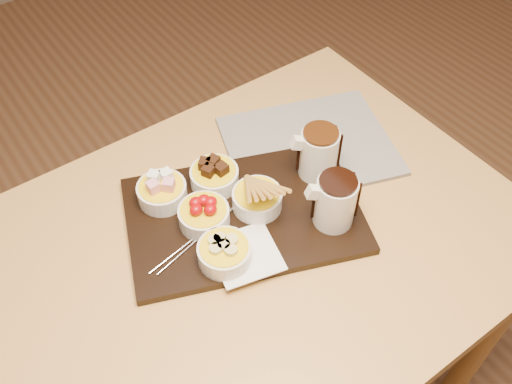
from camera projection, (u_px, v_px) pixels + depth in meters
dining_table at (226, 282)px, 1.16m from camera, size 1.20×0.80×0.75m
serving_board at (244, 215)px, 1.14m from camera, size 0.54×0.45×0.02m
napkin at (246, 254)px, 1.06m from camera, size 0.14×0.14×0.00m
bowl_marshmallows at (162, 193)px, 1.14m from camera, size 0.10×0.10×0.04m
bowl_cake at (215, 177)px, 1.17m from camera, size 0.10×0.10×0.04m
bowl_strawberries at (204, 216)px, 1.10m from camera, size 0.10×0.10×0.04m
bowl_biscotti at (257, 200)px, 1.13m from camera, size 0.10×0.10×0.04m
bowl_bananas at (224, 253)px, 1.05m from camera, size 0.10×0.10×0.04m
pitcher_dark_chocolate at (335, 202)px, 1.08m from camera, size 0.10×0.10×0.11m
pitcher_milk_chocolate at (319, 154)px, 1.16m from camera, size 0.10×0.10×0.11m
fondue_skewers at (202, 232)px, 1.10m from camera, size 0.08×0.26×0.01m
newspaper at (309, 146)px, 1.28m from camera, size 0.44×0.39×0.01m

